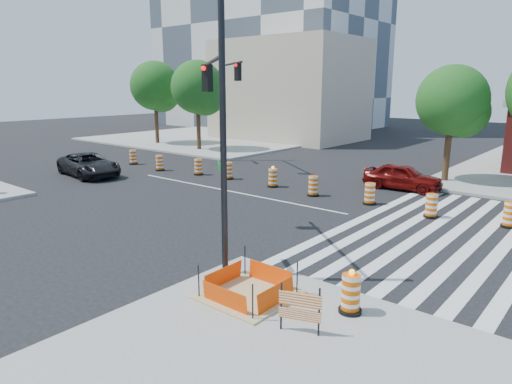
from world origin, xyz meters
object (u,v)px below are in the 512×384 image
red_coupe (403,177)px  signal_pole_nw (225,89)px  signal_pole_se (217,108)px  dark_suv (89,165)px

red_coupe → signal_pole_nw: 13.65m
red_coupe → signal_pole_se: size_ratio=0.52×
dark_suv → signal_pole_se: bearing=-99.2°
red_coupe → dark_suv: size_ratio=0.80×
dark_suv → signal_pole_se: 17.12m
dark_suv → signal_pole_se: signal_pole_se is taller
red_coupe → signal_pole_se: bearing=173.9°
signal_pole_nw → signal_pole_se: bearing=-12.9°
dark_suv → signal_pole_nw: 10.36m
signal_pole_nw → red_coupe: bearing=35.3°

